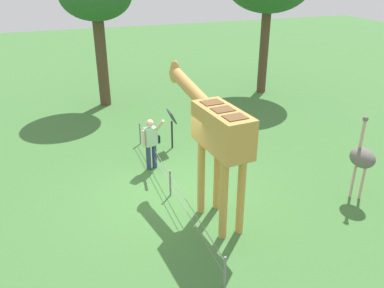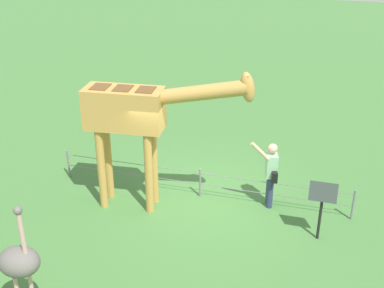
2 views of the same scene
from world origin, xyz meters
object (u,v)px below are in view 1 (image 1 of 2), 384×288
(giraffe, at_px, (216,131))
(info_sign, at_px, (172,121))
(visitor, at_px, (151,141))
(ostrich, at_px, (362,158))

(giraffe, height_order, info_sign, giraffe)
(visitor, relative_size, ostrich, 0.75)
(giraffe, bearing_deg, visitor, 15.86)
(ostrich, bearing_deg, info_sign, 38.47)
(info_sign, bearing_deg, ostrich, -141.53)
(giraffe, relative_size, visitor, 2.17)
(giraffe, height_order, visitor, giraffe)
(giraffe, relative_size, ostrich, 1.64)
(visitor, distance_m, info_sign, 1.54)
(ostrich, bearing_deg, visitor, 53.75)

